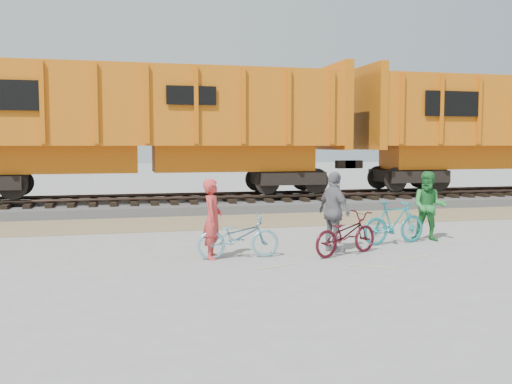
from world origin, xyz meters
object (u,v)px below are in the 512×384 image
bicycle_blue (238,236)px  bicycle_maroon (346,234)px  person_solo (213,219)px  person_woman (334,212)px  person_man (429,206)px  bicycle_teal (394,222)px  hopper_car_center (145,123)px

bicycle_blue → bicycle_maroon: size_ratio=0.99×
person_solo → person_woman: bearing=-71.2°
person_man → person_woman: person_woman is taller
person_man → person_woman: size_ratio=0.96×
bicycle_blue → bicycle_teal: 3.89m
hopper_car_center → person_woman: bearing=-68.1°
person_man → hopper_car_center: bearing=160.7°
bicycle_teal → person_man: bearing=-88.3°
person_man → person_woman: (-2.69, -0.76, 0.03)m
hopper_car_center → person_man: (6.17, -7.88, -2.18)m
person_man → person_solo: bearing=-138.3°
person_solo → hopper_car_center: bearing=22.6°
bicycle_maroon → person_man: bearing=-89.2°
hopper_car_center → bicycle_teal: 9.92m
person_solo → bicycle_blue: bearing=-84.4°
person_man → bicycle_teal: bearing=-136.1°
hopper_car_center → person_woman: hopper_car_center is taller
person_woman → bicycle_blue: bearing=80.7°
person_solo → person_woman: (2.62, 0.09, 0.06)m
person_man → person_woman: 2.80m
hopper_car_center → bicycle_teal: hopper_car_center is taller
hopper_car_center → bicycle_maroon: bearing=-68.4°
hopper_car_center → person_solo: (0.86, -8.73, -2.21)m
person_solo → person_man: size_ratio=0.97×
bicycle_maroon → person_woman: bearing=-9.3°
bicycle_teal → person_solo: bearing=88.9°
hopper_car_center → person_woman: 9.56m
bicycle_blue → person_solo: person_solo is taller
hopper_car_center → bicycle_blue: 9.30m
person_solo → person_woman: 2.62m
bicycle_blue → person_man: 4.92m
person_woman → bicycle_teal: bearing=-85.9°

